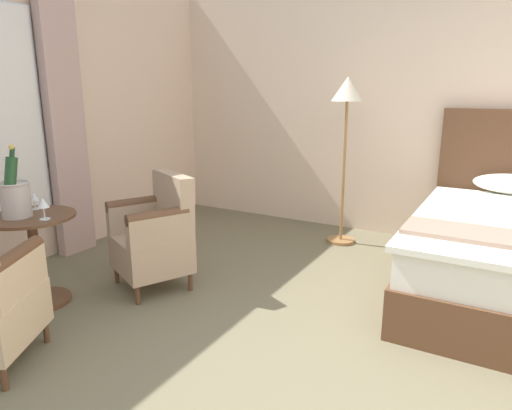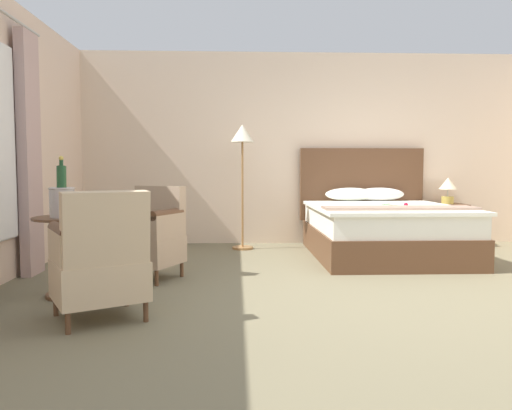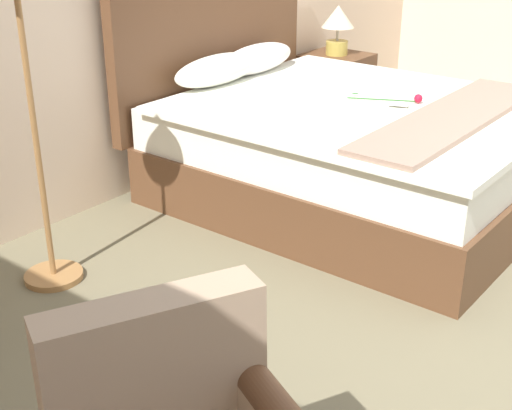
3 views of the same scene
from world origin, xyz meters
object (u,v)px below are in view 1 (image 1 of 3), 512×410
wine_glass_near_bucket (43,204)px  wine_glass_near_edge (34,198)px  side_table_round (35,255)px  floor_lamp_brass (347,108)px  champagne_bucket (15,195)px  armchair_by_window (155,235)px

wine_glass_near_bucket → wine_glass_near_edge: wine_glass_near_bucket is taller
side_table_round → floor_lamp_brass: bearing=58.9°
side_table_round → wine_glass_near_edge: 0.42m
floor_lamp_brass → champagne_bucket: size_ratio=3.28×
floor_lamp_brass → wine_glass_near_edge: 2.85m
side_table_round → champagne_bucket: size_ratio=1.33×
champagne_bucket → wine_glass_near_bucket: bearing=13.0°
floor_lamp_brass → wine_glass_near_bucket: floor_lamp_brass is taller
floor_lamp_brass → side_table_round: (-1.46, -2.42, -0.98)m
side_table_round → champagne_bucket: (-0.04, -0.07, 0.45)m
champagne_bucket → side_table_round: bearing=57.0°
wine_glass_near_edge → floor_lamp_brass: bearing=55.4°
wine_glass_near_edge → side_table_round: bearing=-45.7°
side_table_round → wine_glass_near_bucket: bearing=-4.5°
side_table_round → champagne_bucket: bearing=-123.0°
champagne_bucket → wine_glass_near_edge: bearing=112.8°
wine_glass_near_bucket → wine_glass_near_edge: (-0.30, 0.14, -0.02)m
wine_glass_near_bucket → armchair_by_window: bearing=61.5°
armchair_by_window → champagne_bucket: bearing=-129.0°
side_table_round → armchair_by_window: bearing=50.5°
wine_glass_near_bucket → armchair_by_window: (0.37, 0.68, -0.35)m
wine_glass_near_bucket → armchair_by_window: size_ratio=0.17×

